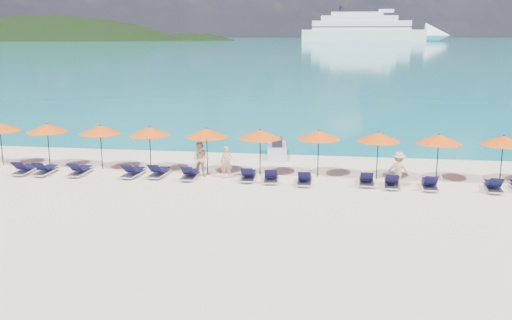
# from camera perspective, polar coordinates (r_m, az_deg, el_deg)

# --- Properties ---
(ground) EXTENTS (1400.00, 1400.00, 0.00)m
(ground) POSITION_cam_1_polar(r_m,az_deg,el_deg) (22.71, -1.11, -4.58)
(ground) COLOR beige
(sea) EXTENTS (1600.00, 1300.00, 0.01)m
(sea) POSITION_cam_1_polar(r_m,az_deg,el_deg) (681.44, 8.31, 11.81)
(sea) COLOR #1FA9B2
(sea) RESTS_ON ground
(headland_main) EXTENTS (374.00, 242.00, 126.50)m
(headland_main) POSITION_cam_1_polar(r_m,az_deg,el_deg) (639.81, -20.11, 7.75)
(headland_main) COLOR black
(headland_main) RESTS_ON ground
(headland_small) EXTENTS (162.00, 126.00, 85.50)m
(headland_small) POSITION_cam_1_polar(r_m,az_deg,el_deg) (602.80, -6.42, 8.46)
(headland_small) COLOR black
(headland_small) RESTS_ON ground
(cruise_ship) EXTENTS (138.92, 23.60, 38.61)m
(cruise_ship) POSITION_cam_1_polar(r_m,az_deg,el_deg) (568.62, 11.92, 12.58)
(cruise_ship) COLOR white
(cruise_ship) RESTS_ON ground
(jetski) EXTENTS (1.33, 2.80, 0.96)m
(jetski) POSITION_cam_1_polar(r_m,az_deg,el_deg) (31.65, 2.11, 1.06)
(jetski) COLOR #B7B4CA
(jetski) RESTS_ON ground
(beachgoer_a) EXTENTS (0.59, 0.40, 1.56)m
(beachgoer_a) POSITION_cam_1_polar(r_m,az_deg,el_deg) (26.74, -2.97, -0.25)
(beachgoer_a) COLOR tan
(beachgoer_a) RESTS_ON ground
(beachgoer_b) EXTENTS (0.83, 0.49, 1.68)m
(beachgoer_b) POSITION_cam_1_polar(r_m,az_deg,el_deg) (27.18, -5.54, 0.05)
(beachgoer_b) COLOR tan
(beachgoer_b) RESTS_ON ground
(beachgoer_c) EXTENTS (1.14, 0.72, 1.64)m
(beachgoer_c) POSITION_cam_1_polar(r_m,az_deg,el_deg) (25.81, 14.05, -0.98)
(beachgoer_c) COLOR tan
(beachgoer_c) RESTS_ON ground
(umbrella_1) EXTENTS (2.10, 2.10, 2.28)m
(umbrella_1) POSITION_cam_1_polar(r_m,az_deg,el_deg) (31.98, -24.26, 3.03)
(umbrella_1) COLOR black
(umbrella_1) RESTS_ON ground
(umbrella_2) EXTENTS (2.10, 2.10, 2.28)m
(umbrella_2) POSITION_cam_1_polar(r_m,az_deg,el_deg) (30.71, -20.16, 3.02)
(umbrella_2) COLOR black
(umbrella_2) RESTS_ON ground
(umbrella_3) EXTENTS (2.10, 2.10, 2.28)m
(umbrella_3) POSITION_cam_1_polar(r_m,az_deg,el_deg) (29.40, -15.31, 2.95)
(umbrella_3) COLOR black
(umbrella_3) RESTS_ON ground
(umbrella_4) EXTENTS (2.10, 2.10, 2.28)m
(umbrella_4) POSITION_cam_1_polar(r_m,az_deg,el_deg) (28.40, -10.60, 2.86)
(umbrella_4) COLOR black
(umbrella_4) RESTS_ON ground
(umbrella_5) EXTENTS (2.10, 2.10, 2.28)m
(umbrella_5) POSITION_cam_1_polar(r_m,az_deg,el_deg) (27.54, -4.95, 2.73)
(umbrella_5) COLOR black
(umbrella_5) RESTS_ON ground
(umbrella_6) EXTENTS (2.10, 2.10, 2.28)m
(umbrella_6) POSITION_cam_1_polar(r_m,az_deg,el_deg) (27.04, 0.41, 2.59)
(umbrella_6) COLOR black
(umbrella_6) RESTS_ON ground
(umbrella_7) EXTENTS (2.10, 2.10, 2.28)m
(umbrella_7) POSITION_cam_1_polar(r_m,az_deg,el_deg) (27.01, 6.28, 2.51)
(umbrella_7) COLOR black
(umbrella_7) RESTS_ON ground
(umbrella_8) EXTENTS (2.10, 2.10, 2.28)m
(umbrella_8) POSITION_cam_1_polar(r_m,az_deg,el_deg) (26.95, 12.12, 2.28)
(umbrella_8) COLOR black
(umbrella_8) RESTS_ON ground
(umbrella_9) EXTENTS (2.10, 2.10, 2.28)m
(umbrella_9) POSITION_cam_1_polar(r_m,az_deg,el_deg) (27.11, 17.81, 2.02)
(umbrella_9) COLOR black
(umbrella_9) RESTS_ON ground
(umbrella_10) EXTENTS (2.10, 2.10, 2.28)m
(umbrella_10) POSITION_cam_1_polar(r_m,az_deg,el_deg) (27.80, 23.51, 1.82)
(umbrella_10) COLOR black
(umbrella_10) RESTS_ON ground
(lounger_3) EXTENTS (0.74, 1.74, 0.66)m
(lounger_3) POSITION_cam_1_polar(r_m,az_deg,el_deg) (29.95, -22.15, -0.84)
(lounger_3) COLOR silver
(lounger_3) RESTS_ON ground
(lounger_4) EXTENTS (0.66, 1.72, 0.66)m
(lounger_4) POSITION_cam_1_polar(r_m,az_deg,el_deg) (29.43, -20.33, -0.92)
(lounger_4) COLOR silver
(lounger_4) RESTS_ON ground
(lounger_5) EXTENTS (0.64, 1.71, 0.66)m
(lounger_5) POSITION_cam_1_polar(r_m,az_deg,el_deg) (28.74, -17.20, -1.00)
(lounger_5) COLOR silver
(lounger_5) RESTS_ON ground
(lounger_6) EXTENTS (0.78, 1.75, 0.66)m
(lounger_6) POSITION_cam_1_polar(r_m,az_deg,el_deg) (27.80, -12.20, -1.17)
(lounger_6) COLOR silver
(lounger_6) RESTS_ON ground
(lounger_7) EXTENTS (0.72, 1.74, 0.66)m
(lounger_7) POSITION_cam_1_polar(r_m,az_deg,el_deg) (27.55, -9.69, -1.19)
(lounger_7) COLOR silver
(lounger_7) RESTS_ON ground
(lounger_8) EXTENTS (0.65, 1.71, 0.66)m
(lounger_8) POSITION_cam_1_polar(r_m,az_deg,el_deg) (26.94, -6.60, -1.40)
(lounger_8) COLOR silver
(lounger_8) RESTS_ON ground
(lounger_9) EXTENTS (0.70, 1.73, 0.66)m
(lounger_9) POSITION_cam_1_polar(r_m,az_deg,el_deg) (26.50, -0.77, -1.55)
(lounger_9) COLOR silver
(lounger_9) RESTS_ON ground
(lounger_10) EXTENTS (0.78, 1.75, 0.66)m
(lounger_10) POSITION_cam_1_polar(r_m,az_deg,el_deg) (26.25, 1.51, -1.69)
(lounger_10) COLOR silver
(lounger_10) RESTS_ON ground
(lounger_11) EXTENTS (0.66, 1.71, 0.66)m
(lounger_11) POSITION_cam_1_polar(r_m,az_deg,el_deg) (25.92, 4.87, -1.92)
(lounger_11) COLOR silver
(lounger_11) RESTS_ON ground
(lounger_12) EXTENTS (0.66, 1.72, 0.66)m
(lounger_12) POSITION_cam_1_polar(r_m,az_deg,el_deg) (26.19, 10.98, -1.95)
(lounger_12) COLOR silver
(lounger_12) RESTS_ON ground
(lounger_13) EXTENTS (0.73, 1.74, 0.66)m
(lounger_13) POSITION_cam_1_polar(r_m,az_deg,el_deg) (26.01, 13.42, -2.17)
(lounger_13) COLOR silver
(lounger_13) RESTS_ON ground
(lounger_14) EXTENTS (0.70, 1.73, 0.66)m
(lounger_14) POSITION_cam_1_polar(r_m,az_deg,el_deg) (26.17, 16.96, -2.29)
(lounger_14) COLOR silver
(lounger_14) RESTS_ON ground
(lounger_15) EXTENTS (0.76, 1.75, 0.66)m
(lounger_15) POSITION_cam_1_polar(r_m,az_deg,el_deg) (26.75, 22.66, -2.40)
(lounger_15) COLOR silver
(lounger_15) RESTS_ON ground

